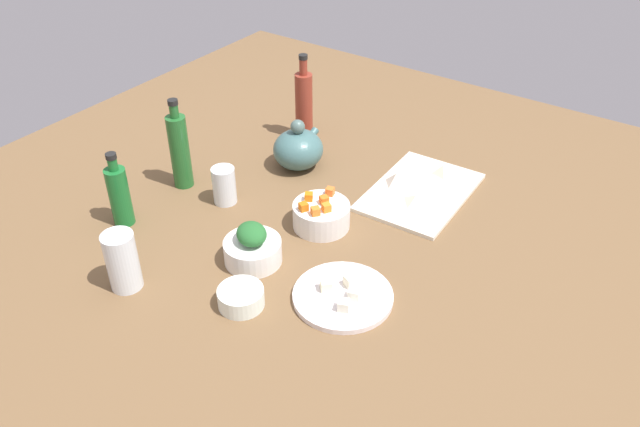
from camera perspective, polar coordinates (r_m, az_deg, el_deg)
tabletop at (r=147.91cm, az=0.00°, el=-2.05°), size 190.00×190.00×3.00cm
cutting_board at (r=161.30cm, az=8.84°, el=1.89°), size 32.59×22.91×1.00cm
plate_tofu at (r=129.56cm, az=2.04°, el=-7.32°), size 20.20×20.20×1.20cm
bowl_greens at (r=137.90cm, az=-5.96°, el=-3.35°), size 12.37×12.37×5.12cm
bowl_carrots at (r=147.07cm, az=0.12°, el=-0.17°), size 13.12×13.12×5.77cm
bowl_small_side at (r=128.22cm, az=-7.01°, el=-7.38°), size 9.22×9.22×3.83cm
teapot at (r=168.18cm, az=-1.93°, el=5.76°), size 14.99×12.94×13.58cm
bottle_0 at (r=180.53cm, az=-1.44°, el=9.67°), size 4.83×4.83×24.34cm
bottle_1 at (r=161.76cm, az=-12.32°, el=5.53°), size 4.87×4.87×23.40cm
bottle_2 at (r=152.39cm, az=-17.35°, el=1.60°), size 4.80×4.80×18.38cm
drinking_glass_0 at (r=156.03cm, az=-8.48°, el=2.48°), size 5.64×5.64×9.26cm
drinking_glass_1 at (r=134.49cm, az=-17.10°, el=-4.05°), size 6.50×6.50×12.87cm
carrot_cube_0 at (r=143.07cm, az=0.57°, el=0.54°), size 2.49×2.49×1.80cm
carrot_cube_1 at (r=146.67cm, az=-1.01°, el=1.51°), size 2.47×2.47×1.80cm
carrot_cube_2 at (r=143.36cm, az=-1.47°, el=0.61°), size 2.43×2.43×1.80cm
carrot_cube_3 at (r=148.45cm, az=0.90°, el=1.97°), size 2.18×2.18×1.80cm
carrot_cube_4 at (r=145.52cm, az=0.37°, el=1.21°), size 2.47×2.47×1.80cm
carrot_cube_5 at (r=142.03cm, az=-0.49°, el=0.24°), size 2.52×2.52×1.80cm
chopped_greens_mound at (r=135.05cm, az=-6.08°, el=-1.81°), size 9.43×9.75×4.19cm
tofu_cube_0 at (r=129.33cm, az=0.53°, el=-6.37°), size 3.11×3.11×2.20cm
tofu_cube_1 at (r=127.59cm, az=3.06°, el=-7.13°), size 2.75×2.75×2.20cm
tofu_cube_2 at (r=125.18cm, az=2.11°, el=-8.12°), size 2.88×2.88×2.20cm
tofu_cube_3 at (r=130.42cm, az=2.70°, el=-5.99°), size 2.91×2.91×2.20cm
dumpling_0 at (r=168.04cm, az=10.79°, el=3.85°), size 5.70×5.61×2.46cm
dumpling_1 at (r=161.89cm, az=6.75°, el=3.08°), size 4.79×4.95×3.08cm
dumpling_2 at (r=156.03cm, az=8.51°, el=1.33°), size 5.84×5.17×2.04cm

